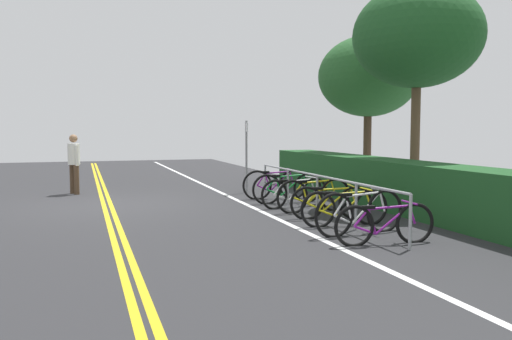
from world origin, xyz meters
name	(u,v)px	position (x,y,z in m)	size (l,w,h in m)	color
ground_plane	(107,206)	(0.00, 0.00, -0.03)	(34.38, 13.21, 0.05)	#2B2B2D
centre_line_yellow_inner	(104,205)	(0.00, -0.08, 0.00)	(30.94, 0.10, 0.00)	gold
centre_line_yellow_outer	(111,205)	(0.00, 0.08, 0.00)	(30.94, 0.10, 0.00)	gold
bike_lane_stripe_white	(235,199)	(0.00, 3.12, 0.00)	(30.94, 0.12, 0.00)	white
bike_rack	(317,185)	(2.91, 4.04, 0.64)	(6.57, 0.05, 0.85)	#9EA0A5
bicycle_0	(275,184)	(0.22, 4.12, 0.37)	(0.46, 1.71, 0.78)	black
bicycle_1	(287,188)	(1.00, 4.14, 0.35)	(0.46, 1.79, 0.76)	black
bicycle_2	(295,193)	(1.68, 4.06, 0.33)	(0.50, 1.76, 0.71)	black
bicycle_3	(314,195)	(2.45, 4.18, 0.36)	(0.46, 1.77, 0.76)	black
bicycle_4	(331,202)	(3.37, 4.14, 0.33)	(0.53, 1.63, 0.70)	black
bicycle_5	(345,208)	(4.11, 4.05, 0.33)	(0.46, 1.74, 0.71)	black
bicycle_6	(360,213)	(4.89, 3.92, 0.37)	(0.46, 1.80, 0.79)	black
bicycle_7	(385,224)	(5.71, 3.90, 0.32)	(0.46, 1.68, 0.68)	black
pedestrian	(74,160)	(-2.41, -0.75, 0.93)	(0.45, 0.32, 1.62)	#4C3826
sign_post_near	(246,149)	(-1.24, 3.80, 1.22)	(0.36, 0.08, 2.00)	gray
hedge_backdrop	(449,194)	(4.41, 6.11, 0.54)	(15.52, 1.07, 1.08)	#1C4C21
tree_near_left	(368,77)	(-1.62, 7.81, 3.36)	(3.05, 3.05, 4.60)	#473323
tree_mid	(418,37)	(2.00, 7.00, 3.93)	(3.02, 3.02, 5.15)	brown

